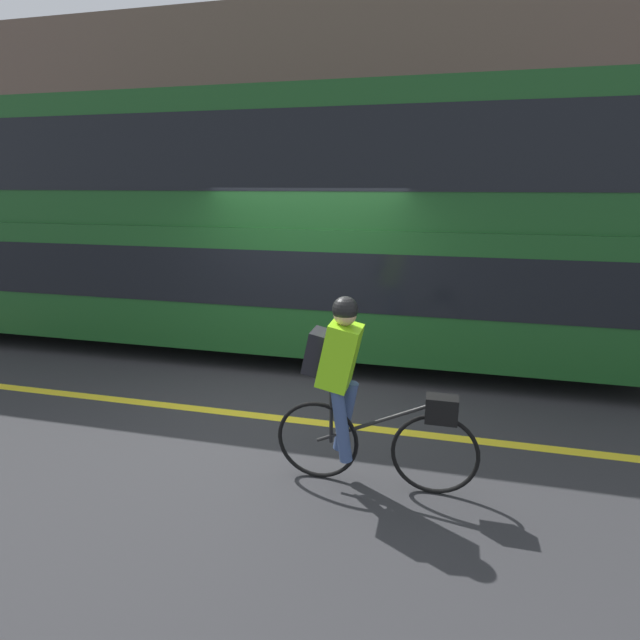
% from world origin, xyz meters
% --- Properties ---
extents(ground_plane, '(80.00, 80.00, 0.00)m').
position_xyz_m(ground_plane, '(0.00, 0.00, 0.00)').
color(ground_plane, '#2D2D30').
extents(road_center_line, '(50.00, 0.14, 0.01)m').
position_xyz_m(road_center_line, '(0.00, -0.14, 0.00)').
color(road_center_line, yellow).
rests_on(road_center_line, ground_plane).
extents(sidewalk_curb, '(60.00, 1.95, 0.14)m').
position_xyz_m(sidewalk_curb, '(0.00, 5.70, 0.07)').
color(sidewalk_curb, '#A8A399').
rests_on(sidewalk_curb, ground_plane).
extents(building_facade, '(60.00, 0.30, 6.46)m').
position_xyz_m(building_facade, '(0.00, 6.82, 3.23)').
color(building_facade, brown).
rests_on(building_facade, ground_plane).
extents(bus, '(11.77, 2.62, 3.71)m').
position_xyz_m(bus, '(-1.27, 2.36, 2.05)').
color(bus, black).
rests_on(bus, ground_plane).
extents(cyclist_on_bike, '(1.75, 0.32, 1.68)m').
position_xyz_m(cyclist_on_bike, '(1.04, -1.15, 0.90)').
color(cyclist_on_bike, black).
rests_on(cyclist_on_bike, ground_plane).
extents(trash_bin, '(0.52, 0.52, 0.90)m').
position_xyz_m(trash_bin, '(4.39, 5.60, 0.60)').
color(trash_bin, '#262628').
rests_on(trash_bin, sidewalk_curb).
extents(street_sign_post, '(0.36, 0.09, 2.50)m').
position_xyz_m(street_sign_post, '(-3.36, 5.59, 1.54)').
color(street_sign_post, '#59595B').
rests_on(street_sign_post, sidewalk_curb).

